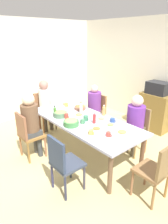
% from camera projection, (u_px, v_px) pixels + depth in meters
% --- Properties ---
extents(ground_plane, '(6.14, 6.14, 0.00)m').
position_uv_depth(ground_plane, '(84.00, 154.00, 3.90)').
color(ground_plane, tan).
extents(wall_back, '(5.35, 0.12, 2.60)m').
position_uv_depth(wall_back, '(157.00, 74.00, 4.82)').
color(wall_back, silver).
rests_on(wall_back, ground_plane).
extents(wall_left, '(0.12, 4.76, 2.60)m').
position_uv_depth(wall_left, '(21.00, 70.00, 5.29)').
color(wall_left, beige).
rests_on(wall_left, ground_plane).
extents(dining_table, '(2.27, 0.97, 0.73)m').
position_uv_depth(dining_table, '(84.00, 123.00, 3.66)').
color(dining_table, '#B7B7CC').
rests_on(dining_table, ground_plane).
extents(chair_0, '(0.40, 0.40, 0.90)m').
position_uv_depth(chair_0, '(44.00, 109.00, 4.79)').
color(chair_0, olive).
rests_on(chair_0, ground_plane).
extents(person_0, '(0.30, 0.30, 1.22)m').
position_uv_depth(person_0, '(45.00, 101.00, 4.65)').
color(person_0, brown).
rests_on(person_0, ground_plane).
extents(chair_1, '(0.40, 0.40, 0.90)m').
position_uv_depth(chair_1, '(97.00, 111.00, 4.63)').
color(chair_1, brown).
rests_on(chair_1, ground_plane).
extents(person_1, '(0.30, 0.30, 1.16)m').
position_uv_depth(person_1, '(94.00, 105.00, 4.51)').
color(person_1, brown).
rests_on(person_1, ground_plane).
extents(chair_2, '(0.40, 0.40, 0.90)m').
position_uv_depth(chair_2, '(28.00, 133.00, 3.60)').
color(chair_2, olive).
rests_on(chair_2, ground_plane).
extents(person_2, '(0.30, 0.30, 1.25)m').
position_uv_depth(person_2, '(31.00, 120.00, 3.56)').
color(person_2, '#41403F').
rests_on(person_2, ground_plane).
extents(chair_3, '(0.40, 0.40, 0.90)m').
position_uv_depth(chair_3, '(63.00, 162.00, 2.79)').
color(chair_3, '#373F52').
rests_on(chair_3, ground_plane).
extents(chair_4, '(0.40, 0.40, 0.90)m').
position_uv_depth(chair_4, '(137.00, 127.00, 3.83)').
color(chair_4, '#966142').
rests_on(chair_4, ground_plane).
extents(person_4, '(0.33, 0.33, 1.18)m').
position_uv_depth(person_4, '(135.00, 119.00, 3.70)').
color(person_4, brown).
rests_on(person_4, ground_plane).
extents(chair_5, '(0.40, 0.40, 0.90)m').
position_uv_depth(chair_5, '(157.00, 169.00, 2.63)').
color(chair_5, olive).
rests_on(chair_5, ground_plane).
extents(plate_0, '(0.25, 0.25, 0.04)m').
position_uv_depth(plate_0, '(122.00, 132.00, 3.12)').
color(plate_0, silver).
rests_on(plate_0, dining_table).
extents(plate_1, '(0.22, 0.22, 0.04)m').
position_uv_depth(plate_1, '(101.00, 119.00, 3.62)').
color(plate_1, white).
rests_on(plate_1, dining_table).
extents(plate_2, '(0.23, 0.23, 0.04)m').
position_uv_depth(plate_2, '(97.00, 129.00, 3.24)').
color(plate_2, white).
rests_on(plate_2, dining_table).
extents(plate_3, '(0.21, 0.21, 0.04)m').
position_uv_depth(plate_3, '(111.00, 125.00, 3.38)').
color(plate_3, silver).
rests_on(plate_3, dining_table).
extents(plate_4, '(0.25, 0.25, 0.04)m').
position_uv_depth(plate_4, '(79.00, 115.00, 3.81)').
color(plate_4, silver).
rests_on(plate_4, dining_table).
extents(plate_5, '(0.24, 0.24, 0.04)m').
position_uv_depth(plate_5, '(65.00, 104.00, 4.40)').
color(plate_5, silver).
rests_on(plate_5, dining_table).
extents(bowl_0, '(0.26, 0.26, 0.11)m').
position_uv_depth(bowl_0, '(71.00, 123.00, 3.38)').
color(bowl_0, '#438746').
rests_on(bowl_0, dining_table).
extents(bowl_1, '(0.26, 0.26, 0.11)m').
position_uv_depth(bowl_1, '(60.00, 114.00, 3.75)').
color(bowl_1, '#527956').
rests_on(bowl_1, dining_table).
extents(bowl_2, '(0.24, 0.24, 0.09)m').
position_uv_depth(bowl_2, '(80.00, 107.00, 4.13)').
color(bowl_2, '#8F5C43').
rests_on(bowl_2, dining_table).
extents(cup_0, '(0.12, 0.09, 0.10)m').
position_uv_depth(cup_0, '(86.00, 118.00, 3.57)').
color(cup_0, '#418961').
rests_on(cup_0, dining_table).
extents(cup_1, '(0.11, 0.08, 0.09)m').
position_uv_depth(cup_1, '(67.00, 116.00, 3.67)').
color(cup_1, '#CC4335').
rests_on(cup_1, dining_table).
extents(cup_2, '(0.12, 0.08, 0.07)m').
position_uv_depth(cup_2, '(91.00, 132.00, 3.08)').
color(cup_2, '#ECC052').
rests_on(cup_2, dining_table).
extents(cup_3, '(0.12, 0.09, 0.07)m').
position_uv_depth(cup_3, '(113.00, 120.00, 3.52)').
color(cup_3, '#3251A0').
rests_on(cup_3, dining_table).
extents(cup_4, '(0.11, 0.07, 0.08)m').
position_uv_depth(cup_4, '(83.00, 121.00, 3.46)').
color(cup_4, '#518E63').
rests_on(cup_4, dining_table).
extents(cup_5, '(0.11, 0.07, 0.07)m').
position_uv_depth(cup_5, '(109.00, 134.00, 3.02)').
color(cup_5, '#C5463A').
rests_on(cup_5, dining_table).
extents(cup_6, '(0.11, 0.07, 0.09)m').
position_uv_depth(cup_6, '(66.00, 105.00, 4.28)').
color(cup_6, '#DCCF49').
rests_on(cup_6, dining_table).
extents(bottle_0, '(0.06, 0.06, 0.21)m').
position_uv_depth(bottle_0, '(104.00, 111.00, 3.79)').
color(bottle_0, tan).
rests_on(bottle_0, dining_table).
extents(bottle_1, '(0.06, 0.06, 0.24)m').
position_uv_depth(bottle_1, '(81.00, 108.00, 3.88)').
color(bottle_1, silver).
rests_on(bottle_1, dining_table).
extents(bottle_2, '(0.05, 0.05, 0.20)m').
position_uv_depth(bottle_2, '(94.00, 118.00, 3.45)').
color(bottle_2, red).
rests_on(bottle_2, dining_table).
extents(bottle_3, '(0.05, 0.05, 0.21)m').
position_uv_depth(bottle_3, '(55.00, 111.00, 3.76)').
color(bottle_3, '#468331').
rests_on(bottle_3, dining_table).
extents(side_cabinet, '(0.70, 0.44, 0.90)m').
position_uv_depth(side_cabinet, '(155.00, 112.00, 4.77)').
color(side_cabinet, olive).
rests_on(side_cabinet, ground_plane).
extents(microwave, '(0.48, 0.36, 0.28)m').
position_uv_depth(microwave, '(158.00, 88.00, 4.56)').
color(microwave, black).
rests_on(microwave, side_cabinet).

